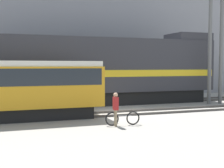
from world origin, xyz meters
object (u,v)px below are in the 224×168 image
utility_pole_right (221,49)px  freight_locomotive (99,70)px  streetcar (17,86)px  utility_pole_center (210,48)px  bicycle (123,118)px  person (116,106)px

utility_pole_right → freight_locomotive: bearing=164.6°
streetcar → utility_pole_center: utility_pole_center is taller
streetcar → utility_pole_center: bearing=9.9°
utility_pole_center → utility_pole_right: (1.04, -0.00, -0.06)m
freight_locomotive → utility_pole_right: (9.12, -2.51, 1.60)m
streetcar → bicycle: streetcar is taller
streetcar → bicycle: bearing=-34.4°
freight_locomotive → bicycle: size_ratio=10.62×
person → utility_pole_right: utility_pole_right is taller
streetcar → person: streetcar is taller
bicycle → person: bearing=-165.1°
bicycle → person: 0.78m
streetcar → utility_pole_right: size_ratio=1.10×
utility_pole_center → streetcar: bearing=-170.1°
bicycle → person: person is taller
freight_locomotive → utility_pole_center: size_ratio=2.19×
utility_pole_right → person: bearing=-151.4°
streetcar → utility_pole_right: bearing=9.3°
utility_pole_center → person: bearing=-148.9°
person → freight_locomotive: bearing=78.0°
person → utility_pole_right: size_ratio=0.20×
freight_locomotive → utility_pole_center: (8.08, -2.51, 1.66)m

